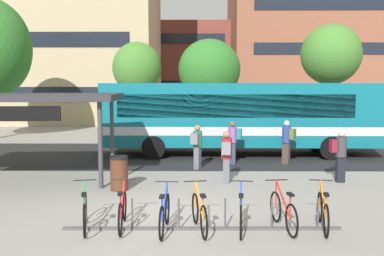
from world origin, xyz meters
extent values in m
plane|color=gray|center=(0.00, 0.00, 0.00)|extent=(200.00, 200.00, 0.00)
cube|color=#232326|center=(0.00, 9.07, 0.00)|extent=(80.00, 7.20, 0.01)
cube|color=#0F6070|center=(2.79, 9.07, 1.85)|extent=(12.03, 2.70, 2.70)
cube|color=silver|center=(2.79, 9.07, 1.20)|extent=(12.05, 2.72, 0.36)
cube|color=black|center=(8.24, 9.00, 2.98)|extent=(1.03, 2.31, 0.40)
cube|color=black|center=(8.77, 8.99, 2.12)|extent=(0.11, 2.19, 1.40)
cube|color=black|center=(2.51, 10.32, 2.25)|extent=(9.84, 0.18, 0.97)
cube|color=black|center=(2.48, 7.83, 2.25)|extent=(9.84, 0.18, 0.97)
cylinder|color=black|center=(6.53, 10.18, 0.50)|extent=(1.00, 0.31, 1.00)
cylinder|color=black|center=(6.50, 7.87, 0.50)|extent=(1.00, 0.31, 1.00)
cylinder|color=black|center=(-0.91, 10.27, 0.50)|extent=(1.00, 0.31, 1.00)
cylinder|color=black|center=(-0.94, 7.96, 0.50)|extent=(1.00, 0.31, 1.00)
cube|color=#47474C|center=(0.95, -0.77, 0.03)|extent=(6.04, 0.12, 0.06)
cylinder|color=#47474C|center=(-1.57, -0.79, 0.35)|extent=(0.04, 0.04, 0.70)
cylinder|color=#47474C|center=(-0.56, -0.78, 0.35)|extent=(0.04, 0.04, 0.70)
cylinder|color=#47474C|center=(0.45, -0.78, 0.35)|extent=(0.04, 0.04, 0.70)
cylinder|color=#47474C|center=(1.46, -0.77, 0.35)|extent=(0.04, 0.04, 0.70)
cylinder|color=#47474C|center=(2.46, -0.76, 0.35)|extent=(0.04, 0.04, 0.70)
cylinder|color=#47474C|center=(3.47, -0.75, 0.35)|extent=(0.04, 0.04, 0.70)
torus|color=black|center=(-1.71, -0.25, 0.35)|extent=(0.20, 0.70, 0.70)
torus|color=black|center=(-1.48, -1.24, 0.35)|extent=(0.20, 0.70, 0.70)
cube|color=#1E7F38|center=(-1.60, -0.72, 0.67)|extent=(0.24, 0.90, 0.58)
cylinder|color=#1E7F38|center=(-1.50, -1.14, 0.62)|extent=(0.04, 0.04, 0.55)
cube|color=black|center=(-1.50, -1.14, 0.88)|extent=(0.15, 0.24, 0.05)
cylinder|color=#1E7F38|center=(-1.70, -0.27, 0.67)|extent=(0.04, 0.04, 0.65)
cylinder|color=black|center=(-1.70, -0.27, 0.98)|extent=(0.51, 0.15, 0.03)
torus|color=black|center=(-0.83, -0.16, 0.35)|extent=(0.10, 0.71, 0.70)
torus|color=black|center=(-0.75, -1.18, 0.35)|extent=(0.10, 0.71, 0.70)
cube|color=red|center=(-0.79, -0.65, 0.67)|extent=(0.10, 0.92, 0.58)
cylinder|color=red|center=(-0.76, -1.08, 0.62)|extent=(0.03, 0.03, 0.55)
cube|color=black|center=(-0.76, -1.08, 0.88)|extent=(0.12, 0.23, 0.05)
cylinder|color=red|center=(-0.83, -0.18, 0.67)|extent=(0.03, 0.03, 0.65)
cylinder|color=black|center=(-0.83, -0.18, 0.98)|extent=(0.52, 0.07, 0.03)
torus|color=black|center=(0.17, -0.38, 0.35)|extent=(0.08, 0.71, 0.70)
torus|color=black|center=(0.13, -1.40, 0.35)|extent=(0.08, 0.71, 0.70)
cube|color=#1E3DB2|center=(0.15, -0.87, 0.67)|extent=(0.08, 0.92, 0.58)
cylinder|color=#1E3DB2|center=(0.13, -1.30, 0.62)|extent=(0.03, 0.03, 0.55)
cube|color=black|center=(0.13, -1.30, 0.88)|extent=(0.11, 0.22, 0.05)
cylinder|color=#1E3DB2|center=(0.17, -0.40, 0.67)|extent=(0.03, 0.03, 0.65)
cylinder|color=black|center=(0.17, -0.40, 0.98)|extent=(0.52, 0.05, 0.03)
torus|color=black|center=(0.81, -0.33, 0.35)|extent=(0.17, 0.70, 0.70)
torus|color=black|center=(0.98, -1.34, 0.35)|extent=(0.17, 0.70, 0.70)
cube|color=orange|center=(0.89, -0.82, 0.67)|extent=(0.19, 0.91, 0.58)
cylinder|color=orange|center=(0.97, -1.24, 0.62)|extent=(0.03, 0.03, 0.55)
cube|color=black|center=(0.97, -1.24, 0.88)|extent=(0.14, 0.23, 0.05)
cylinder|color=orange|center=(0.81, -0.35, 0.67)|extent=(0.04, 0.04, 0.65)
cylinder|color=black|center=(0.81, -0.35, 0.98)|extent=(0.52, 0.12, 0.03)
torus|color=black|center=(1.85, -0.30, 0.35)|extent=(0.12, 0.70, 0.70)
torus|color=black|center=(1.73, -1.32, 0.35)|extent=(0.12, 0.70, 0.70)
cube|color=#1E3DB2|center=(1.79, -0.79, 0.67)|extent=(0.13, 0.92, 0.58)
cylinder|color=#1E3DB2|center=(1.75, -1.22, 0.62)|extent=(0.03, 0.03, 0.55)
cube|color=black|center=(1.75, -1.22, 0.88)|extent=(0.12, 0.23, 0.05)
cylinder|color=#1E3DB2|center=(1.84, -0.32, 0.67)|extent=(0.04, 0.04, 0.65)
cylinder|color=black|center=(1.84, -0.32, 0.98)|extent=(0.52, 0.08, 0.03)
torus|color=black|center=(2.65, -0.20, 0.35)|extent=(0.14, 0.70, 0.70)
torus|color=black|center=(2.79, -1.21, 0.35)|extent=(0.14, 0.70, 0.70)
cube|color=red|center=(2.72, -0.68, 0.67)|extent=(0.16, 0.92, 0.58)
cylinder|color=red|center=(2.78, -1.11, 0.62)|extent=(0.03, 0.03, 0.55)
cube|color=black|center=(2.78, -1.11, 0.88)|extent=(0.13, 0.23, 0.05)
cylinder|color=red|center=(2.66, -0.22, 0.67)|extent=(0.04, 0.04, 0.65)
cylinder|color=black|center=(2.66, -0.22, 0.98)|extent=(0.52, 0.10, 0.03)
torus|color=black|center=(3.67, -0.21, 0.35)|extent=(0.16, 0.70, 0.70)
torus|color=black|center=(3.50, -1.22, 0.35)|extent=(0.16, 0.70, 0.70)
cube|color=orange|center=(3.59, -0.70, 0.67)|extent=(0.18, 0.91, 0.58)
cylinder|color=orange|center=(3.52, -1.12, 0.62)|extent=(0.03, 0.03, 0.55)
cube|color=black|center=(3.52, -1.12, 0.88)|extent=(0.13, 0.23, 0.05)
cylinder|color=orange|center=(3.66, -0.23, 0.67)|extent=(0.04, 0.04, 0.65)
cylinder|color=black|center=(3.66, -0.23, 0.98)|extent=(0.52, 0.11, 0.03)
cylinder|color=#38383D|center=(-2.06, 2.94, 1.32)|extent=(0.15, 0.15, 2.64)
cylinder|color=#38383D|center=(-2.21, 5.56, 1.32)|extent=(0.15, 0.15, 2.64)
cube|color=#28282D|center=(-5.23, 4.06, 2.74)|extent=(7.18, 3.83, 0.20)
cube|color=#2D3851|center=(2.28, 6.88, 0.44)|extent=(0.30, 0.26, 0.88)
cylinder|color=#7F4C93|center=(2.28, 6.88, 1.18)|extent=(0.41, 0.41, 0.61)
sphere|color=brown|center=(2.28, 6.88, 1.60)|extent=(0.22, 0.22, 0.22)
cube|color=#197075|center=(2.53, 6.81, 1.21)|extent=(0.24, 0.32, 0.40)
cube|color=#47382D|center=(4.41, 6.91, 0.43)|extent=(0.33, 0.32, 0.86)
cylinder|color=navy|center=(4.41, 6.91, 1.18)|extent=(0.48, 0.48, 0.65)
sphere|color=beige|center=(4.41, 6.91, 1.62)|extent=(0.22, 0.22, 0.22)
cube|color=#56602D|center=(4.62, 6.76, 1.22)|extent=(0.31, 0.33, 0.40)
cube|color=#565660|center=(1.80, 3.63, 0.40)|extent=(0.23, 0.28, 0.80)
cylinder|color=maroon|center=(1.80, 3.63, 1.13)|extent=(0.38, 0.38, 0.65)
sphere|color=#936B4C|center=(1.80, 3.63, 1.56)|extent=(0.22, 0.22, 0.22)
cube|color=slate|center=(1.77, 3.37, 1.16)|extent=(0.30, 0.21, 0.40)
cube|color=black|center=(5.49, 3.77, 0.42)|extent=(0.26, 0.21, 0.84)
cylinder|color=#333338|center=(5.49, 3.77, 1.16)|extent=(0.35, 0.35, 0.64)
sphere|color=beige|center=(5.49, 3.77, 1.59)|extent=(0.22, 0.22, 0.22)
cube|color=maroon|center=(5.23, 3.77, 1.19)|extent=(0.19, 0.28, 0.40)
cube|color=#565660|center=(0.89, 5.85, 0.43)|extent=(0.29, 0.32, 0.86)
cylinder|color=#23664C|center=(0.89, 5.85, 1.14)|extent=(0.45, 0.45, 0.58)
sphere|color=#936B4C|center=(0.89, 5.85, 1.54)|extent=(0.22, 0.22, 0.22)
cube|color=slate|center=(0.79, 5.62, 1.17)|extent=(0.33, 0.28, 0.40)
cylinder|color=#4C2819|center=(-1.46, 2.68, 0.47)|extent=(0.52, 0.52, 0.95)
cylinder|color=black|center=(-1.46, 2.68, 0.99)|extent=(0.55, 0.55, 0.08)
cylinder|color=brown|center=(1.76, 18.89, 1.21)|extent=(0.32, 0.32, 2.41)
ellipsoid|color=#2D7028|center=(1.76, 18.89, 4.13)|extent=(4.13, 4.13, 4.05)
cylinder|color=brown|center=(-3.02, 18.48, 1.41)|extent=(0.32, 0.32, 2.81)
ellipsoid|color=#427A2D|center=(-3.02, 18.48, 4.24)|extent=(3.23, 3.23, 3.37)
cylinder|color=brown|center=(8.47, 14.55, 1.70)|extent=(0.32, 0.32, 3.39)
ellipsoid|color=#427A2D|center=(8.47, 14.55, 4.83)|extent=(3.36, 3.36, 3.39)
cube|color=tan|center=(-14.21, 27.32, 10.03)|extent=(23.22, 11.12, 20.06)
cube|color=brown|center=(17.74, 35.91, 10.05)|extent=(26.19, 11.73, 20.11)
cube|color=black|center=(17.74, 30.01, 2.41)|extent=(23.05, 0.06, 1.10)
cube|color=black|center=(17.74, 30.01, 6.44)|extent=(23.05, 0.06, 1.10)
cube|color=black|center=(17.74, 30.01, 10.46)|extent=(23.05, 0.06, 1.10)
cube|color=brown|center=(-2.20, 41.80, 5.02)|extent=(14.12, 10.24, 10.05)
cube|color=black|center=(-2.20, 36.65, 3.01)|extent=(12.43, 0.06, 1.10)
cube|color=black|center=(-2.20, 36.65, 8.04)|extent=(12.43, 0.06, 1.10)
camera|label=1|loc=(0.80, -9.72, 3.15)|focal=39.72mm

